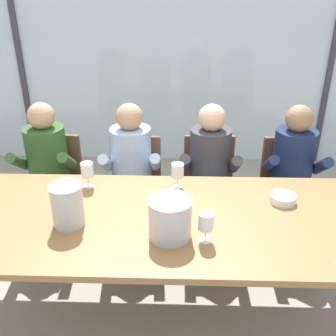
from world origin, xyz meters
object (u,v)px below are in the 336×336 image
(ice_bucket_primary, at_px, (170,218))
(ice_bucket_secondary, at_px, (67,204))
(person_pale_blue_shirt, at_px, (131,169))
(wine_glass_by_right_taster, at_px, (87,171))
(person_navy_polo, at_px, (293,171))
(chair_right_of_center, at_px, (288,182))
(wine_glass_spare_empty, at_px, (206,222))
(chair_near_curtain, at_px, (55,179))
(person_olive_shirt, at_px, (46,168))
(dining_table, at_px, (166,226))
(chair_center, at_px, (209,181))
(person_charcoal_jacket, at_px, (210,170))
(tasting_bowl, at_px, (283,198))
(wine_glass_by_left_taster, at_px, (178,172))
(chair_left_of_center, at_px, (135,181))

(ice_bucket_primary, relative_size, ice_bucket_secondary, 0.95)
(person_pale_blue_shirt, bearing_deg, wine_glass_by_right_taster, -121.82)
(person_navy_polo, distance_m, ice_bucket_primary, 1.37)
(chair_right_of_center, relative_size, wine_glass_by_right_taster, 4.99)
(wine_glass_spare_empty, bearing_deg, person_navy_polo, 53.75)
(ice_bucket_primary, bearing_deg, person_navy_polo, 46.29)
(chair_near_curtain, bearing_deg, person_olive_shirt, -86.08)
(person_pale_blue_shirt, bearing_deg, dining_table, -72.97)
(person_pale_blue_shirt, relative_size, wine_glass_spare_empty, 6.83)
(chair_center, height_order, person_olive_shirt, person_olive_shirt)
(wine_glass_by_right_taster, bearing_deg, person_charcoal_jacket, 27.38)
(chair_right_of_center, height_order, tasting_bowl, chair_right_of_center)
(chair_right_of_center, bearing_deg, ice_bucket_secondary, -153.50)
(wine_glass_by_left_taster, xyz_separation_m, wine_glass_by_right_taster, (-0.60, -0.01, 0.00))
(ice_bucket_secondary, bearing_deg, chair_center, 49.52)
(wine_glass_spare_empty, bearing_deg, chair_right_of_center, 56.59)
(tasting_bowl, bearing_deg, ice_bucket_primary, -151.72)
(person_navy_polo, distance_m, wine_glass_spare_empty, 1.28)
(chair_left_of_center, xyz_separation_m, person_pale_blue_shirt, (-0.01, -0.12, 0.17))
(ice_bucket_secondary, distance_m, wine_glass_by_right_taster, 0.44)
(dining_table, height_order, chair_center, chair_center)
(dining_table, xyz_separation_m, tasting_bowl, (0.73, 0.19, 0.09))
(person_olive_shirt, xyz_separation_m, person_charcoal_jacket, (1.30, -0.00, 0.00))
(chair_center, xyz_separation_m, wine_glass_by_right_taster, (-0.86, -0.58, 0.38))
(chair_left_of_center, xyz_separation_m, chair_center, (0.62, 0.02, 0.00))
(person_charcoal_jacket, distance_m, tasting_bowl, 0.74)
(person_olive_shirt, xyz_separation_m, tasting_bowl, (1.71, -0.60, 0.11))
(ice_bucket_primary, bearing_deg, person_pale_blue_shirt, 108.75)
(ice_bucket_primary, distance_m, wine_glass_by_right_taster, 0.78)
(chair_left_of_center, bearing_deg, person_olive_shirt, -167.69)
(dining_table, height_order, tasting_bowl, tasting_bowl)
(chair_near_curtain, xyz_separation_m, ice_bucket_primary, (1.01, -1.12, 0.38))
(person_charcoal_jacket, height_order, ice_bucket_primary, person_charcoal_jacket)
(chair_center, xyz_separation_m, person_charcoal_jacket, (-0.01, -0.14, 0.17))
(tasting_bowl, relative_size, wine_glass_by_left_taster, 0.94)
(wine_glass_by_left_taster, bearing_deg, tasting_bowl, -14.23)
(chair_near_curtain, distance_m, tasting_bowl, 1.88)
(chair_center, relative_size, ice_bucket_secondary, 3.42)
(chair_center, distance_m, person_olive_shirt, 1.33)
(wine_glass_by_right_taster, bearing_deg, chair_right_of_center, 21.03)
(dining_table, distance_m, chair_left_of_center, 0.98)
(chair_right_of_center, bearing_deg, wine_glass_by_left_taster, -155.17)
(chair_near_curtain, relative_size, wine_glass_spare_empty, 4.99)
(person_navy_polo, height_order, wine_glass_spare_empty, person_navy_polo)
(person_navy_polo, distance_m, wine_glass_by_left_taster, 1.02)
(chair_near_curtain, height_order, chair_right_of_center, same)
(ice_bucket_secondary, bearing_deg, chair_near_curtain, 112.49)
(person_charcoal_jacket, xyz_separation_m, wine_glass_spare_empty, (-0.09, -1.02, 0.21))
(chair_right_of_center, bearing_deg, dining_table, -143.56)
(chair_right_of_center, height_order, ice_bucket_secondary, ice_bucket_secondary)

